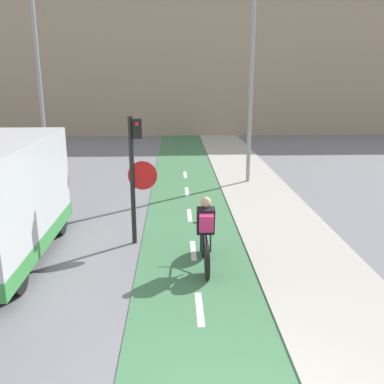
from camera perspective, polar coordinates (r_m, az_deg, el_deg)
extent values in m
cube|color=white|center=(7.56, 1.02, -15.31)|extent=(0.12, 1.10, 0.00)
cube|color=white|center=(9.79, 0.17, -7.78)|extent=(0.12, 1.10, 0.00)
cube|color=white|center=(12.12, -0.34, -3.10)|extent=(0.12, 1.10, 0.00)
cube|color=white|center=(14.51, -0.68, 0.06)|extent=(0.12, 1.10, 0.00)
cube|color=white|center=(16.93, -0.93, 2.32)|extent=(0.12, 1.10, 0.00)
cube|color=gray|center=(29.99, -1.63, 16.03)|extent=(60.00, 5.00, 8.29)
cylinder|color=black|center=(9.89, -7.95, 1.33)|extent=(0.11, 0.11, 2.99)
cube|color=black|center=(9.65, -7.29, 8.41)|extent=(0.20, 0.20, 0.44)
sphere|color=red|center=(9.53, -7.37, 8.99)|extent=(0.09, 0.09, 0.09)
cone|color=red|center=(9.83, -6.62, 2.19)|extent=(0.67, 0.01, 0.67)
cone|color=silver|center=(9.84, -6.61, 2.20)|extent=(0.60, 0.02, 0.60)
cylinder|color=gray|center=(17.69, -19.56, 12.63)|extent=(0.14, 0.14, 6.52)
cylinder|color=gray|center=(15.50, 7.84, 13.04)|extent=(0.14, 0.14, 6.51)
cylinder|color=black|center=(8.46, 2.03, -9.32)|extent=(0.07, 0.69, 0.69)
cylinder|color=black|center=(9.45, 1.53, -6.56)|extent=(0.07, 0.69, 0.69)
cylinder|color=black|center=(9.07, 1.68, -6.30)|extent=(0.04, 0.69, 0.43)
cylinder|color=black|center=(8.60, 1.91, -7.44)|extent=(0.04, 0.36, 0.45)
cylinder|color=black|center=(8.84, 1.77, -5.41)|extent=(0.04, 1.01, 0.07)
cylinder|color=black|center=(8.65, 1.92, -8.80)|extent=(0.04, 0.41, 0.05)
cylinder|color=black|center=(9.30, 1.55, -4.11)|extent=(0.46, 0.03, 0.03)
cube|color=black|center=(8.62, 1.84, -3.85)|extent=(0.36, 0.31, 0.59)
sphere|color=tan|center=(8.54, 1.84, -1.36)|extent=(0.22, 0.22, 0.22)
cylinder|color=#232328|center=(8.74, 1.17, -6.69)|extent=(0.04, 0.07, 0.43)
cylinder|color=#232328|center=(8.76, 2.49, -6.66)|extent=(0.04, 0.07, 0.43)
cube|color=#DB286B|center=(8.45, 1.93, -4.13)|extent=(0.28, 0.23, 0.39)
cube|color=#33843D|center=(10.09, -24.20, -6.03)|extent=(1.96, 4.62, 0.36)
cube|color=black|center=(11.79, -20.96, 4.37)|extent=(1.76, 0.04, 0.70)
cylinder|color=black|center=(11.17, -17.20, -3.70)|extent=(0.18, 0.70, 0.70)
cylinder|color=black|center=(8.53, -22.25, -10.30)|extent=(0.18, 0.70, 0.70)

